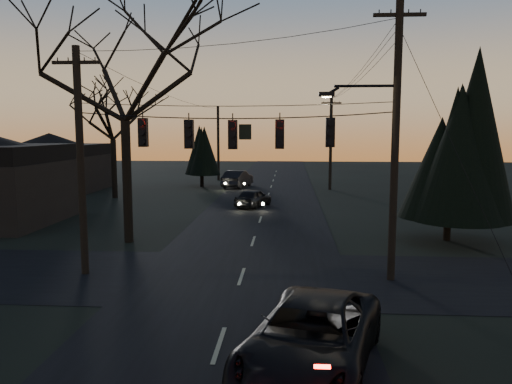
# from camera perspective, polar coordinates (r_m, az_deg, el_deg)

# --- Properties ---
(main_road) EXTENTS (8.00, 120.00, 0.02)m
(main_road) POSITION_cam_1_polar(r_m,az_deg,el_deg) (28.63, 0.26, -3.89)
(main_road) COLOR black
(main_road) RESTS_ON ground
(cross_road) EXTENTS (60.00, 7.00, 0.02)m
(cross_road) POSITION_cam_1_polar(r_m,az_deg,el_deg) (18.94, -1.66, -9.64)
(cross_road) COLOR black
(cross_road) RESTS_ON ground
(utility_pole_right) EXTENTS (5.00, 0.30, 10.00)m
(utility_pole_right) POSITION_cam_1_polar(r_m,az_deg,el_deg) (19.22, 15.13, -9.66)
(utility_pole_right) COLOR black
(utility_pole_right) RESTS_ON ground
(utility_pole_left) EXTENTS (1.80, 0.30, 8.50)m
(utility_pole_left) POSITION_cam_1_polar(r_m,az_deg,el_deg) (20.39, -18.91, -8.83)
(utility_pole_left) COLOR black
(utility_pole_left) RESTS_ON ground
(utility_pole_far_r) EXTENTS (1.80, 0.30, 8.50)m
(utility_pole_far_r) POSITION_cam_1_polar(r_m,az_deg,el_deg) (46.52, 8.44, 0.27)
(utility_pole_far_r) COLOR black
(utility_pole_far_r) RESTS_ON ground
(utility_pole_far_l) EXTENTS (0.30, 0.30, 8.00)m
(utility_pole_far_l) POSITION_cam_1_polar(r_m,az_deg,el_deg) (54.88, -4.30, 1.35)
(utility_pole_far_l) COLOR black
(utility_pole_far_l) RESTS_ON ground
(span_signal_assembly) EXTENTS (11.50, 0.44, 1.47)m
(span_signal_assembly) POSITION_cam_1_polar(r_m,az_deg,el_deg) (18.16, -2.48, 6.71)
(span_signal_assembly) COLOR black
(span_signal_assembly) RESTS_ON ground
(bare_tree_left) EXTENTS (9.96, 9.96, 11.79)m
(bare_tree_left) POSITION_cam_1_polar(r_m,az_deg,el_deg) (24.96, -14.90, 13.26)
(bare_tree_left) COLOR black
(bare_tree_left) RESTS_ON ground
(evergreen_right) EXTENTS (4.46, 4.46, 8.40)m
(evergreen_right) POSITION_cam_1_polar(r_m,az_deg,el_deg) (26.20, 21.41, 5.14)
(evergreen_right) COLOR black
(evergreen_right) RESTS_ON ground
(bare_tree_dist) EXTENTS (7.11, 7.11, 9.41)m
(bare_tree_dist) POSITION_cam_1_polar(r_m,az_deg,el_deg) (41.80, -16.11, 8.34)
(bare_tree_dist) COLOR black
(bare_tree_dist) RESTS_ON ground
(evergreen_dist) EXTENTS (3.17, 3.17, 5.90)m
(evergreen_dist) POSITION_cam_1_polar(r_m,az_deg,el_deg) (48.55, -6.25, 4.77)
(evergreen_dist) COLOR black
(evergreen_dist) RESTS_ON ground
(house_left_far) EXTENTS (9.00, 7.00, 5.20)m
(house_left_far) POSITION_cam_1_polar(r_m,az_deg,el_deg) (49.21, -22.44, 3.22)
(house_left_far) COLOR black
(house_left_far) RESTS_ON ground
(suv_near) EXTENTS (4.04, 6.17, 1.58)m
(suv_near) POSITION_cam_1_polar(r_m,az_deg,el_deg) (11.82, 6.39, -16.22)
(suv_near) COLOR black
(suv_near) RESTS_ON ground
(sedan_oncoming_a) EXTENTS (2.76, 4.13, 1.31)m
(sedan_oncoming_a) POSITION_cam_1_polar(r_m,az_deg,el_deg) (35.50, -0.32, -0.70)
(sedan_oncoming_a) COLOR black
(sedan_oncoming_a) RESTS_ON ground
(sedan_oncoming_b) EXTENTS (2.71, 5.14, 1.61)m
(sedan_oncoming_b) POSITION_cam_1_polar(r_m,az_deg,el_deg) (47.83, -2.12, 1.50)
(sedan_oncoming_b) COLOR black
(sedan_oncoming_b) RESTS_ON ground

